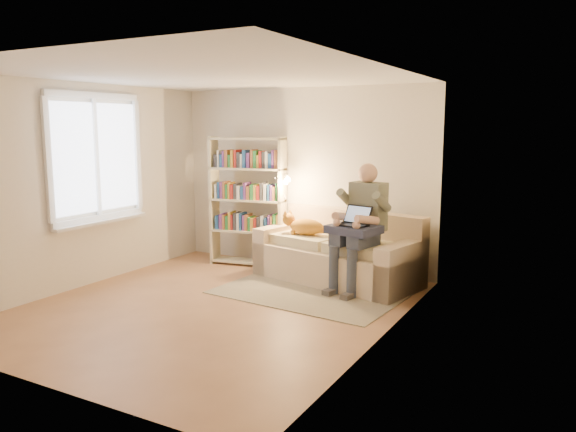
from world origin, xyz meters
The scene contains 14 objects.
floor centered at (0.00, 0.00, 0.00)m, with size 4.50×4.50×0.00m, color #996945.
ceiling centered at (0.00, 0.00, 2.60)m, with size 4.00×4.50×0.02m, color white.
wall_left centered at (-2.00, 0.00, 1.30)m, with size 0.02×4.50×2.60m, color silver.
wall_right centered at (2.00, 0.00, 1.30)m, with size 0.02×4.50×2.60m, color silver.
wall_back centered at (0.00, 2.25, 1.30)m, with size 4.00×0.02×2.60m, color silver.
wall_front centered at (0.00, -2.25, 1.30)m, with size 4.00×0.02×2.60m, color silver.
window centered at (-1.95, 0.20, 1.38)m, with size 0.12×1.52×1.69m.
sofa centered at (0.80, 1.75, 0.34)m, with size 2.33×1.41×0.92m.
person centered at (1.20, 1.49, 0.89)m, with size 0.57×0.78×1.59m.
cat centered at (0.25, 1.72, 0.71)m, with size 0.76×0.36×0.27m.
blanket centered at (1.22, 1.33, 0.80)m, with size 0.58×0.48×0.10m, color #272C44.
laptop centered at (1.22, 1.34, 0.91)m, with size 0.42×0.39×0.29m.
bookshelf centered at (-0.74, 1.90, 1.05)m, with size 1.30×0.48×1.90m.
rug centered at (0.71, 0.96, 0.01)m, with size 2.22×1.31×0.01m, color gray.
Camera 1 is at (3.72, -5.00, 2.05)m, focal length 35.00 mm.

